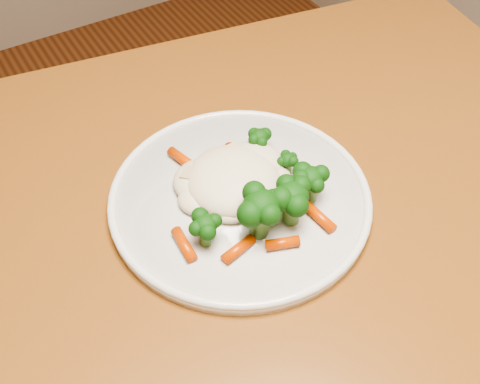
# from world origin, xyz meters

# --- Properties ---
(dining_table) EXTENTS (1.20, 0.89, 0.75)m
(dining_table) POSITION_xyz_m (0.28, -0.17, 0.64)
(dining_table) COLOR brown
(dining_table) RESTS_ON ground
(plate) EXTENTS (0.29, 0.29, 0.01)m
(plate) POSITION_xyz_m (0.35, -0.16, 0.76)
(plate) COLOR silver
(plate) RESTS_ON dining_table
(meal) EXTENTS (0.18, 0.20, 0.06)m
(meal) POSITION_xyz_m (0.35, -0.17, 0.79)
(meal) COLOR beige
(meal) RESTS_ON plate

